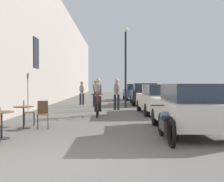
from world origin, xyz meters
name	(u,v)px	position (x,y,z in m)	size (l,w,h in m)	color
ground_plane	(54,167)	(0.00, 0.00, 0.00)	(88.00, 88.00, 0.00)	#5B5954
building_facade_left	(45,42)	(-3.45, 14.00, 4.28)	(0.54, 68.00, 8.56)	gray
cafe_table_near	(2,119)	(-1.89, 2.50, 0.52)	(0.64, 0.64, 0.72)	black
cafe_table_mid	(24,112)	(-1.84, 4.20, 0.52)	(0.64, 0.64, 0.72)	black
cafe_chair_mid_toward_street	(43,112)	(-1.23, 4.28, 0.52)	(0.46, 0.46, 0.89)	black
cafe_chair_mid_toward_wall	(27,111)	(-1.92, 4.82, 0.52)	(0.45, 0.45, 0.89)	black
cyclist_on_bicycle	(98,98)	(0.41, 7.70, 0.81)	(0.52, 1.76, 1.74)	black
pedestrian_near	(117,92)	(1.33, 10.67, 0.99)	(0.37, 0.29, 1.75)	#26262D
pedestrian_mid	(95,92)	(0.02, 12.95, 0.95)	(0.35, 0.26, 1.69)	#26262D
pedestrian_far	(82,92)	(-1.01, 14.54, 0.91)	(0.38, 0.29, 1.63)	#26262D
street_lamp	(126,57)	(1.90, 12.11, 3.11)	(0.32, 0.32, 4.90)	black
parked_car_nearest	(189,107)	(3.32, 3.40, 0.75)	(1.74, 4.09, 1.45)	beige
parked_car_second	(158,98)	(3.32, 8.69, 0.74)	(1.80, 4.05, 1.42)	beige
parked_car_third	(144,93)	(3.33, 14.74, 0.77)	(1.85, 4.22, 1.49)	black
parked_car_fourth	(134,92)	(3.08, 20.27, 0.75)	(1.81, 4.10, 1.44)	#384C84
parked_motorcycle	(166,125)	(2.41, 2.24, 0.40)	(0.62, 2.15, 0.92)	black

